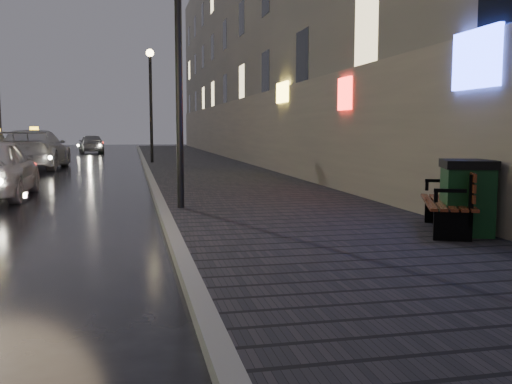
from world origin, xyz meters
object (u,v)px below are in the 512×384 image
Objects in this scene: lamp_far at (151,91)px; car_far at (91,144)px; bench at (452,200)px; trash_bin at (467,197)px; lamp_near at (178,39)px; taxi_mid at (35,149)px.

lamp_far reaches higher than car_far.
car_far reaches higher than bench.
trash_bin is (3.95, -19.87, -2.77)m from lamp_far.
lamp_near is 2.64× the size of bench.
car_far is (-7.70, 35.00, -0.04)m from trash_bin.
lamp_near reaches higher than taxi_mid.
taxi_mid is at bearing 108.79° from lamp_near.
taxi_mid is 1.45× the size of car_far.
bench is (3.87, -19.60, -2.85)m from lamp_far.
trash_bin is at bearing -48.08° from bench.
bench is 0.34× the size of taxi_mid.
lamp_near is 6.01m from bench.
car_far is (1.30, 16.28, -0.16)m from taxi_mid.
lamp_near is 6.18m from trash_bin.
taxi_mid is (-5.05, -1.16, -2.64)m from lamp_far.
taxi_mid is at bearing -167.10° from lamp_far.
lamp_far is at bearing 121.98° from trash_bin.
car_far is at bearing 103.92° from lamp_far.
taxi_mid is 16.34m from car_far.
lamp_near is 4.70× the size of trash_bin.
trash_bin is (0.08, -0.27, 0.09)m from bench.
taxi_mid reaches higher than trash_bin.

